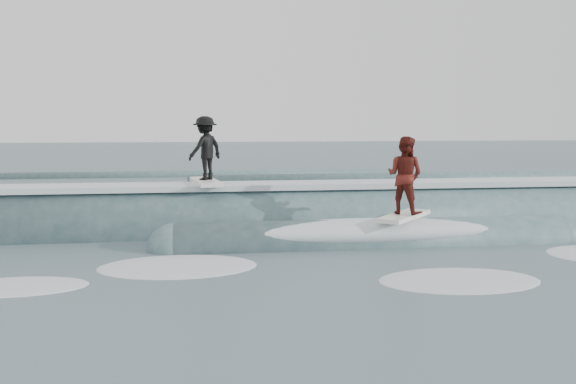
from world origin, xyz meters
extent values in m
plane|color=#425B61|center=(0.00, 0.00, 0.00)|extent=(160.00, 160.00, 0.00)
cylinder|color=#345458|center=(0.00, 5.05, 0.00)|extent=(20.70, 2.19, 2.19)
cylinder|color=#345458|center=(1.80, 2.85, 0.00)|extent=(9.00, 1.18, 1.18)
sphere|color=#345458|center=(-2.70, 2.85, 0.00)|extent=(1.18, 1.18, 1.18)
sphere|color=#345458|center=(6.30, 2.85, 0.00)|extent=(1.18, 1.18, 1.18)
cube|color=silver|center=(0.00, 5.05, 1.16)|extent=(18.00, 1.30, 0.14)
ellipsoid|color=silver|center=(1.80, 2.85, 0.30)|extent=(7.60, 1.30, 0.60)
cube|color=white|center=(-1.95, 5.05, 1.28)|extent=(0.81, 2.06, 0.10)
imported|color=black|center=(-1.95, 5.05, 2.13)|extent=(1.15, 1.14, 1.59)
cube|color=white|center=(2.51, 2.85, 0.64)|extent=(1.71, 1.89, 0.10)
imported|color=#51150F|center=(2.51, 2.85, 1.57)|extent=(1.09, 1.07, 1.77)
ellipsoid|color=silver|center=(-5.29, 0.04, 0.00)|extent=(2.51, 1.71, 0.10)
ellipsoid|color=silver|center=(-2.57, 1.20, 0.00)|extent=(2.58, 1.76, 0.10)
ellipsoid|color=silver|center=(2.36, -0.63, 0.00)|extent=(3.23, 2.21, 0.10)
cylinder|color=#345458|center=(8.44, 18.00, 0.00)|extent=(22.00, 0.80, 0.80)
cylinder|color=#345458|center=(-2.13, 22.00, 0.00)|extent=(22.00, 0.60, 0.60)
camera|label=1|loc=(-2.21, -11.12, 2.77)|focal=40.00mm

